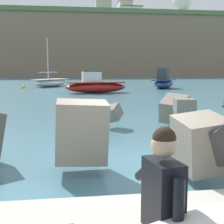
% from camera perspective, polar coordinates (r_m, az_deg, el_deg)
% --- Properties ---
extents(ground_plane, '(400.00, 400.00, 0.00)m').
position_cam_1_polar(ground_plane, '(7.53, 2.74, -11.11)').
color(ground_plane, '#42707F').
extents(breakwater_jetty, '(31.26, 8.58, 2.44)m').
position_cam_1_polar(breakwater_jetty, '(9.36, 12.69, -1.61)').
color(breakwater_jetty, '#3D3A38').
rests_on(breakwater_jetty, ground).
extents(surfer_with_board, '(2.12, 1.31, 1.78)m').
position_cam_1_polar(surfer_with_board, '(2.64, 11.01, -18.98)').
color(surfer_with_board, black).
rests_on(surfer_with_board, walkway_path).
extents(boat_near_left, '(4.16, 4.92, 2.50)m').
position_cam_1_polar(boat_near_left, '(38.69, 9.44, 5.46)').
color(boat_near_left, navy).
rests_on(boat_near_left, ground).
extents(boat_near_right, '(6.25, 2.56, 2.21)m').
position_cam_1_polar(boat_near_right, '(31.23, -3.06, 4.86)').
color(boat_near_right, maroon).
rests_on(boat_near_right, ground).
extents(boat_mid_left, '(5.28, 5.77, 6.34)m').
position_cam_1_polar(boat_mid_left, '(42.31, -11.20, 5.33)').
color(boat_mid_left, white).
rests_on(boat_mid_left, ground).
extents(mooring_buoy_middle, '(0.44, 0.44, 0.44)m').
position_cam_1_polar(mooring_buoy_middle, '(39.06, -6.72, 4.71)').
color(mooring_buoy_middle, '#E54C1E').
rests_on(mooring_buoy_middle, ground).
extents(mooring_buoy_outer, '(0.44, 0.44, 0.44)m').
position_cam_1_polar(mooring_buoy_outer, '(39.67, -15.91, 4.51)').
color(mooring_buoy_outer, yellow).
rests_on(mooring_buoy_outer, ground).
extents(headland_bluff, '(105.06, 37.64, 18.13)m').
position_cam_1_polar(headland_bluff, '(103.34, -0.59, 11.74)').
color(headland_bluff, '#847056').
rests_on(headland_bluff, ground).
extents(radar_dome, '(6.08, 6.08, 8.96)m').
position_cam_1_polar(radar_dome, '(110.83, 12.67, 18.45)').
color(radar_dome, silver).
rests_on(radar_dome, headland_bluff).
extents(station_building_west, '(4.78, 5.17, 5.10)m').
position_cam_1_polar(station_building_west, '(98.28, -1.66, 18.75)').
color(station_building_west, '#B2ADA3').
rests_on(station_building_west, headland_bluff).
extents(station_building_central, '(4.45, 6.28, 6.49)m').
position_cam_1_polar(station_building_central, '(109.33, 2.38, 18.03)').
color(station_building_central, beige).
rests_on(station_building_central, headland_bluff).
extents(station_building_east, '(6.95, 5.22, 3.91)m').
position_cam_1_polar(station_building_east, '(105.45, 3.48, 17.68)').
color(station_building_east, silver).
rests_on(station_building_east, headland_bluff).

